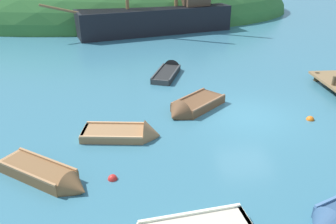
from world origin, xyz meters
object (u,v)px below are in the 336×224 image
at_px(rowboat_portside, 129,135).
at_px(rowboat_outer_left, 169,72).
at_px(rowboat_center, 48,177).
at_px(rowboat_far, 191,108).
at_px(sailing_ship, 156,22).
at_px(buoy_red, 113,179).
at_px(buoy_orange, 310,120).

distance_m(rowboat_portside, rowboat_outer_left, 7.67).
height_order(rowboat_portside, rowboat_center, rowboat_portside).
bearing_deg(rowboat_far, rowboat_portside, -5.60).
bearing_deg(rowboat_outer_left, rowboat_center, 173.35).
relative_size(rowboat_outer_left, rowboat_center, 1.11).
bearing_deg(rowboat_outer_left, sailing_ship, 19.28).
height_order(sailing_ship, rowboat_portside, sailing_ship).
xyz_separation_m(buoy_red, buoy_orange, (8.21, 3.51, 0.00)).
relative_size(rowboat_center, buoy_orange, 9.82).
relative_size(rowboat_outer_left, buoy_red, 11.76).
xyz_separation_m(sailing_ship, rowboat_far, (0.69, -16.35, -0.72)).
xyz_separation_m(rowboat_far, buoy_red, (-3.23, -4.84, -0.13)).
bearing_deg(buoy_red, rowboat_center, 176.97).
relative_size(rowboat_far, buoy_orange, 9.35).
height_order(sailing_ship, buoy_orange, sailing_ship).
distance_m(buoy_red, buoy_orange, 8.92).
height_order(rowboat_portside, rowboat_far, rowboat_far).
bearing_deg(buoy_orange, sailing_ship, 107.76).
bearing_deg(rowboat_outer_left, buoy_red, -176.25).
bearing_deg(sailing_ship, rowboat_far, 75.36).
xyz_separation_m(sailing_ship, buoy_red, (-2.54, -21.19, -0.85)).
xyz_separation_m(rowboat_far, rowboat_outer_left, (-0.57, 5.20, -0.04)).
bearing_deg(buoy_red, buoy_orange, 23.13).
bearing_deg(rowboat_outer_left, buoy_orange, -121.08).
bearing_deg(rowboat_center, sailing_ship, 111.85).
height_order(buoy_red, buoy_orange, buoy_orange).
xyz_separation_m(sailing_ship, rowboat_portside, (-2.07, -18.50, -0.77)).
distance_m(rowboat_far, buoy_red, 5.82).
distance_m(rowboat_outer_left, buoy_red, 10.39).
bearing_deg(rowboat_outer_left, rowboat_far, -155.16).
bearing_deg(buoy_red, rowboat_far, 56.23).
xyz_separation_m(rowboat_portside, buoy_red, (-0.47, -2.69, -0.08)).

